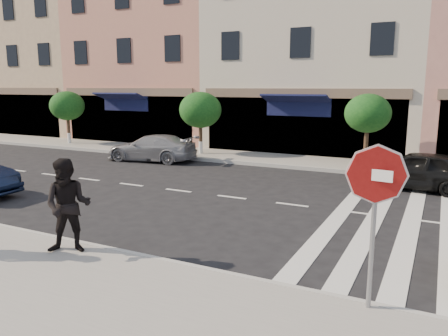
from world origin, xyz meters
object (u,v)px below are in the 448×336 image
stop_sign (375,191)px  car_far_mid (416,170)px  walker (68,206)px  car_far_left (152,148)px

stop_sign → car_far_mid: 9.55m
walker → car_far_left: walker is taller
stop_sign → car_far_left: stop_sign is taller
car_far_mid → car_far_left: bearing=-89.4°
walker → car_far_left: bearing=88.2°
stop_sign → car_far_mid: stop_sign is taller
walker → car_far_mid: walker is taller
car_far_left → walker: bearing=21.1°
car_far_left → car_far_mid: size_ratio=1.09×
walker → car_far_left: size_ratio=0.45×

